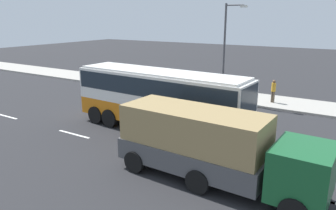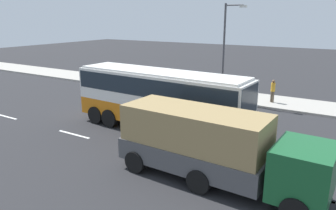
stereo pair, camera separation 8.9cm
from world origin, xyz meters
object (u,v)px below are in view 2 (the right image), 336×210
Objects in this scene: coach_bus at (159,95)px; cargo_truck at (213,145)px; street_lamp at (226,46)px; pedestrian_near_curb at (273,89)px.

coach_bus reaches higher than cargo_truck.
coach_bus is at bearing 144.46° from cargo_truck.
coach_bus is 1.47× the size of street_lamp.
coach_bus is 6.16× the size of pedestrian_near_curb.
coach_bus is 8.81m from street_lamp.
cargo_truck is 13.50m from pedestrian_near_curb.
pedestrian_near_curb is 0.24× the size of street_lamp.
cargo_truck is at bearing -70.04° from street_lamp.
cargo_truck is 13.52m from street_lamp.
coach_bus is at bearing 175.66° from pedestrian_near_curb.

